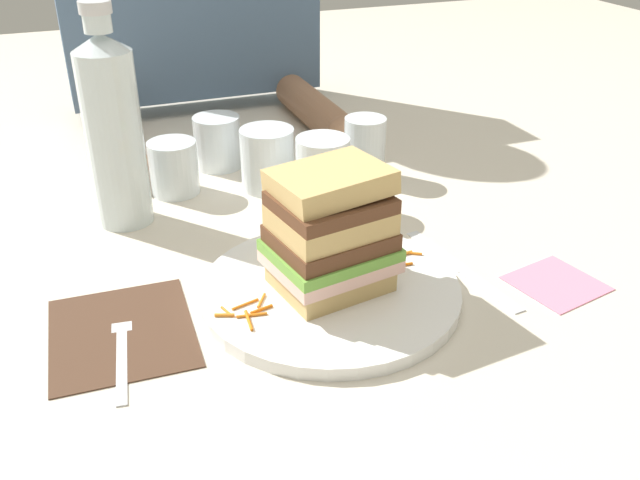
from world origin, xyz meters
The scene contains 27 objects.
ground_plane centered at (0.00, 0.00, 0.00)m, with size 3.00×3.00×0.00m, color beige.
main_plate centered at (-0.01, -0.01, 0.01)m, with size 0.28×0.28×0.01m, color white.
sandwich centered at (-0.01, -0.01, 0.08)m, with size 0.14×0.12×0.13m.
carrot_shred_0 centered at (-0.10, -0.03, 0.02)m, with size 0.00×0.00×0.03m, color orange.
carrot_shred_1 centered at (-0.10, -0.01, 0.02)m, with size 0.00×0.00×0.03m, color orange.
carrot_shred_2 centered at (-0.09, -0.01, 0.02)m, with size 0.00×0.00×0.02m, color orange.
carrot_shred_3 centered at (-0.13, -0.02, 0.02)m, with size 0.00×0.00×0.02m, color orange.
carrot_shred_4 centered at (-0.12, -0.02, 0.02)m, with size 0.00×0.00×0.02m, color orange.
carrot_shred_5 centered at (-0.09, -0.03, 0.02)m, with size 0.00×0.00×0.02m, color orange.
carrot_shred_6 centered at (-0.11, -0.04, 0.02)m, with size 0.00×0.00×0.03m, color orange.
carrot_shred_7 centered at (0.08, 0.00, 0.02)m, with size 0.00×0.00×0.03m, color orange.
carrot_shred_8 centered at (0.07, 0.02, 0.02)m, with size 0.00×0.00×0.02m, color orange.
carrot_shred_9 centered at (0.10, 0.02, 0.02)m, with size 0.00×0.00×0.03m, color orange.
carrot_shred_10 centered at (0.09, 0.02, 0.02)m, with size 0.00×0.00×0.03m, color orange.
carrot_shred_11 centered at (0.07, 0.01, 0.02)m, with size 0.00×0.00×0.02m, color orange.
carrot_shred_12 centered at (0.07, 0.03, 0.02)m, with size 0.00×0.00×0.03m, color orange.
carrot_shred_13 centered at (0.07, 0.00, 0.02)m, with size 0.00×0.00×0.03m, color orange.
napkin_dark centered at (-0.23, 0.01, 0.00)m, with size 0.14×0.16×0.00m, color #4C3323.
fork centered at (-0.23, -0.02, 0.00)m, with size 0.03×0.17×0.00m.
knife centered at (0.15, -0.01, 0.00)m, with size 0.04×0.20×0.00m.
juice_glass centered at (0.06, 0.20, 0.04)m, with size 0.07×0.07×0.10m.
water_bottle centered at (-0.19, 0.26, 0.13)m, with size 0.07×0.07×0.28m.
empty_tumbler_0 centered at (-0.03, 0.39, 0.04)m, with size 0.07×0.07×0.08m, color silver.
empty_tumbler_1 centered at (0.16, 0.28, 0.05)m, with size 0.06×0.06×0.09m, color silver.
empty_tumbler_2 centered at (0.01, 0.29, 0.04)m, with size 0.08×0.08×0.09m, color silver.
empty_tumbler_3 centered at (-0.11, 0.32, 0.04)m, with size 0.07×0.07×0.08m, color silver.
napkin_pink centered at (0.24, -0.07, 0.00)m, with size 0.09×0.09×0.00m, color pink.
Camera 1 is at (-0.24, -0.59, 0.42)m, focal length 38.80 mm.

